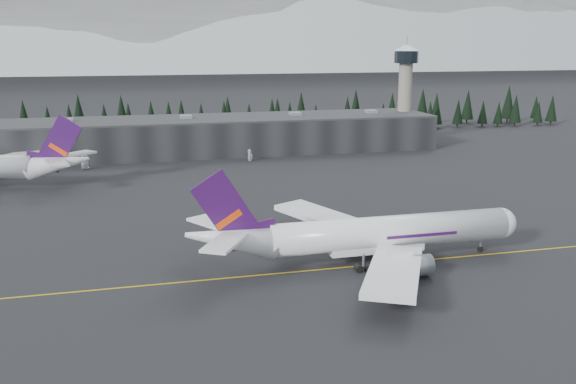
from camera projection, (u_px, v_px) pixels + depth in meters
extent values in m
plane|color=black|center=(316.00, 266.00, 113.99)|extent=(1400.00, 1400.00, 0.00)
cube|color=gold|center=(320.00, 270.00, 112.11)|extent=(400.00, 0.40, 0.02)
cube|color=black|center=(215.00, 136.00, 230.42)|extent=(160.00, 30.00, 12.00)
cube|color=#333335|center=(214.00, 118.00, 228.99)|extent=(160.00, 30.00, 0.60)
cylinder|color=gray|center=(405.00, 102.00, 249.35)|extent=(5.20, 5.20, 32.00)
cylinder|color=black|center=(406.00, 57.00, 245.42)|extent=(9.20, 9.20, 4.50)
cone|color=silver|center=(407.00, 48.00, 244.63)|extent=(10.00, 10.00, 2.00)
cube|color=black|center=(202.00, 120.00, 264.95)|extent=(360.00, 20.00, 15.00)
cylinder|color=white|center=(391.00, 232.00, 116.07)|extent=(44.87, 5.87, 5.85)
sphere|color=white|center=(500.00, 223.00, 121.58)|extent=(5.85, 5.85, 5.85)
cone|color=white|center=(231.00, 239.00, 108.69)|extent=(16.39, 5.86, 8.47)
cube|color=white|center=(333.00, 220.00, 129.24)|extent=(19.73, 27.79, 2.50)
cylinder|color=#9B9EA4|center=(370.00, 233.00, 126.00)|extent=(6.34, 3.71, 3.71)
cube|color=white|center=(394.00, 271.00, 100.75)|extent=(19.71, 27.79, 2.50)
cylinder|color=#9B9EA4|center=(413.00, 266.00, 107.62)|extent=(6.34, 3.71, 3.71)
cube|color=#38104D|center=(227.00, 211.00, 107.44)|extent=(12.35, 0.49, 14.53)
cube|color=#EB460D|center=(229.00, 219.00, 107.82)|extent=(4.76, 0.55, 3.58)
cube|color=white|center=(214.00, 223.00, 113.42)|extent=(9.17, 11.48, 0.49)
cube|color=white|center=(225.00, 242.00, 102.39)|extent=(9.16, 11.49, 0.49)
cylinder|color=black|center=(480.00, 244.00, 121.51)|extent=(0.49, 0.49, 2.93)
cylinder|color=black|center=(346.00, 248.00, 119.42)|extent=(0.49, 0.49, 2.93)
cylinder|color=black|center=(363.00, 263.00, 111.15)|extent=(0.49, 0.49, 2.93)
cone|color=white|center=(58.00, 164.00, 173.00)|extent=(19.04, 11.44, 9.28)
cube|color=#34104C|center=(59.00, 144.00, 171.73)|extent=(13.08, 4.52, 15.91)
cube|color=#F2430E|center=(58.00, 150.00, 172.11)|extent=(5.15, 2.11, 3.92)
cube|color=white|center=(56.00, 163.00, 166.33)|extent=(7.28, 12.52, 0.53)
cube|color=white|center=(75.00, 154.00, 178.79)|extent=(11.89, 11.51, 0.53)
imported|color=silver|center=(85.00, 168.00, 199.77)|extent=(3.78, 5.17, 1.31)
imported|color=white|center=(250.00, 159.00, 214.45)|extent=(4.28, 2.38, 1.38)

